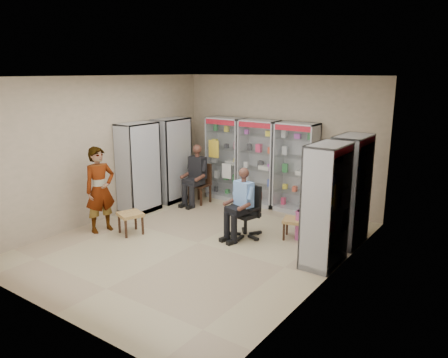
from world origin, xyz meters
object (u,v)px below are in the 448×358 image
Objects in this scene: cabinet_back_left at (226,158)px; cabinet_left_near at (139,168)px; pink_trunk at (316,224)px; office_chair at (246,212)px; seated_shopkeeper at (244,205)px; cabinet_right_far at (350,191)px; cabinet_right_near at (326,206)px; standing_man at (100,190)px; cabinet_left_far at (172,160)px; cabinet_back_mid at (259,163)px; wooden_chair at (200,184)px; woven_stool_b at (131,223)px; woven_stool_a at (294,229)px; cabinet_back_right at (296,168)px.

cabinet_left_near is (-0.93, -2.03, 0.00)m from cabinet_back_left.
office_chair is at bearing -148.84° from pink_trunk.
cabinet_right_far is at bearing 41.47° from seated_shopkeeper.
cabinet_right_far and cabinet_right_near have the same top height.
seated_shopkeeper reaches higher than office_chair.
cabinet_right_far is 1.10m from cabinet_right_near.
office_chair is at bearing -48.16° from standing_man.
cabinet_left_far is at bearing 174.99° from pink_trunk.
seated_shopkeeper is (0.89, -2.01, -0.36)m from cabinet_back_mid.
wooden_chair reaches higher than woven_stool_b.
seated_shopkeeper is (-1.69, -0.88, -0.36)m from cabinet_right_far.
seated_shopkeeper is at bearing -31.47° from wooden_chair.
cabinet_right_far reaches higher than woven_stool_a.
cabinet_back_mid is 1.50m from wooden_chair.
office_chair is at bearing -65.60° from cabinet_back_mid.
woven_stool_a is at bearing -41.92° from cabinet_back_mid.
cabinet_right_near is at bearing 4.90° from office_chair.
standing_man is (-0.40, -2.60, 0.37)m from wooden_chair.
wooden_chair is (0.68, 0.20, -0.53)m from cabinet_left_far.
cabinet_right_far is 2.00× the size of office_chair.
cabinet_back_left and cabinet_back_mid have the same top height.
cabinet_back_left is at bearing 146.48° from seated_shopkeeper.
standing_man reaches higher than woven_stool_b.
standing_man reaches higher than seated_shopkeeper.
cabinet_back_mid is 1.00× the size of cabinet_back_right.
cabinet_right_far is at bearing -23.65° from cabinet_back_mid.
wooden_chair is 3.27m from pink_trunk.
cabinet_left_far is at bearing 170.71° from woven_stool_a.
cabinet_left_far reaches higher than standing_man.
cabinet_back_left is at bearing 150.14° from woven_stool_a.
cabinet_left_near is (-4.46, 0.20, 0.00)m from cabinet_right_near.
cabinet_right_near is 1.78m from office_chair.
seated_shopkeeper is (0.00, -0.05, 0.14)m from office_chair.
office_chair is (1.84, -1.96, -0.50)m from cabinet_back_left.
cabinet_right_near is at bearing -38.70° from woven_stool_a.
office_chair is at bearing 116.10° from cabinet_right_far.
cabinet_back_mid reaches higher than woven_stool_b.
woven_stool_b is at bearing 118.92° from cabinet_right_far.
cabinet_back_mid is at bearing 31.31° from wooden_chair.
office_chair reaches higher than woven_stool_a.
cabinet_back_mid is 3.70m from standing_man.
cabinet_left_near is at bearing -171.75° from woven_stool_a.
cabinet_right_near reaches higher than woven_stool_b.
cabinet_back_left is 3.22m from woven_stool_b.
woven_stool_b is (-0.07, -3.12, -0.79)m from cabinet_back_left.
seated_shopkeeper is at bearing 82.55° from cabinet_right_near.
wooden_chair is 2.66m from standing_man.
office_chair is 0.59× the size of standing_man.
cabinet_left_near is at bearing 87.43° from cabinet_right_near.
woven_stool_a is 0.23× the size of standing_man.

